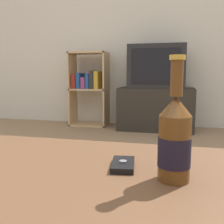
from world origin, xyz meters
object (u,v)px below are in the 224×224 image
at_px(bookshelf, 89,86).
at_px(beer_bottle, 175,139).
at_px(tv_stand, 156,109).
at_px(cell_phone, 123,165).
at_px(television, 157,67).

distance_m(bookshelf, beer_bottle, 2.91).
height_order(tv_stand, bookshelf, bookshelf).
bearing_deg(tv_stand, cell_phone, -88.02).
height_order(bookshelf, beer_bottle, bookshelf).
relative_size(television, cell_phone, 6.18).
bearing_deg(bookshelf, beer_bottle, -68.04).
height_order(beer_bottle, cell_phone, beer_bottle).
relative_size(tv_stand, bookshelf, 0.94).
distance_m(tv_stand, bookshelf, 0.92).
bearing_deg(beer_bottle, tv_stand, 94.58).
bearing_deg(tv_stand, beer_bottle, -85.42).
distance_m(television, bookshelf, 0.92).
bearing_deg(beer_bottle, bookshelf, 111.96).
bearing_deg(television, cell_phone, -88.02).
height_order(television, bookshelf, television).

